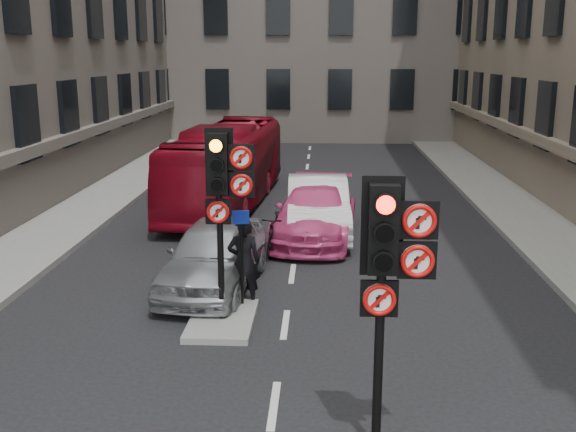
# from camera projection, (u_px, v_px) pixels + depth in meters

# --- Properties ---
(pavement_left) EXTENTS (3.00, 50.00, 0.16)m
(pavement_left) POSITION_uv_depth(u_px,v_px,m) (55.00, 224.00, 19.86)
(pavement_left) COLOR gray
(pavement_left) RESTS_ON ground
(pavement_right) EXTENTS (3.00, 50.00, 0.16)m
(pavement_right) POSITION_uv_depth(u_px,v_px,m) (551.00, 230.00, 19.15)
(pavement_right) COLOR gray
(pavement_right) RESTS_ON ground
(centre_island) EXTENTS (1.20, 2.00, 0.12)m
(centre_island) POSITION_uv_depth(u_px,v_px,m) (222.00, 320.00, 12.78)
(centre_island) COLOR gray
(centre_island) RESTS_ON ground
(signal_near) EXTENTS (0.91, 0.40, 3.58)m
(signal_near) POSITION_uv_depth(u_px,v_px,m) (389.00, 258.00, 8.16)
(signal_near) COLOR black
(signal_near) RESTS_ON ground
(signal_far) EXTENTS (0.91, 0.40, 3.58)m
(signal_far) POSITION_uv_depth(u_px,v_px,m) (224.00, 184.00, 12.14)
(signal_far) COLOR black
(signal_far) RESTS_ON centre_island
(car_silver) EXTENTS (2.21, 4.53, 1.49)m
(car_silver) POSITION_uv_depth(u_px,v_px,m) (214.00, 255.00, 14.58)
(car_silver) COLOR #9CA0A3
(car_silver) RESTS_ON ground
(car_white) EXTENTS (1.85, 4.84, 1.57)m
(car_white) POSITION_uv_depth(u_px,v_px,m) (318.00, 206.00, 18.95)
(car_white) COLOR silver
(car_white) RESTS_ON ground
(car_pink) EXTENTS (2.51, 5.22, 1.47)m
(car_pink) POSITION_uv_depth(u_px,v_px,m) (315.00, 212.00, 18.50)
(car_pink) COLOR #D23D7C
(car_pink) RESTS_ON ground
(bus_red) EXTENTS (2.99, 9.76, 2.68)m
(bus_red) POSITION_uv_depth(u_px,v_px,m) (227.00, 166.00, 22.37)
(bus_red) COLOR maroon
(bus_red) RESTS_ON ground
(motorcycle) EXTENTS (0.71, 1.79, 1.04)m
(motorcycle) POSITION_uv_depth(u_px,v_px,m) (275.00, 234.00, 17.08)
(motorcycle) COLOR black
(motorcycle) RESTS_ON ground
(motorcyclist) EXTENTS (0.72, 0.52, 1.82)m
(motorcyclist) POSITION_uv_depth(u_px,v_px,m) (244.00, 262.00, 13.53)
(motorcyclist) COLOR black
(motorcyclist) RESTS_ON ground
(info_sign) EXTENTS (0.33, 0.12, 1.92)m
(info_sign) POSITION_uv_depth(u_px,v_px,m) (241.00, 244.00, 13.16)
(info_sign) COLOR black
(info_sign) RESTS_ON centre_island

